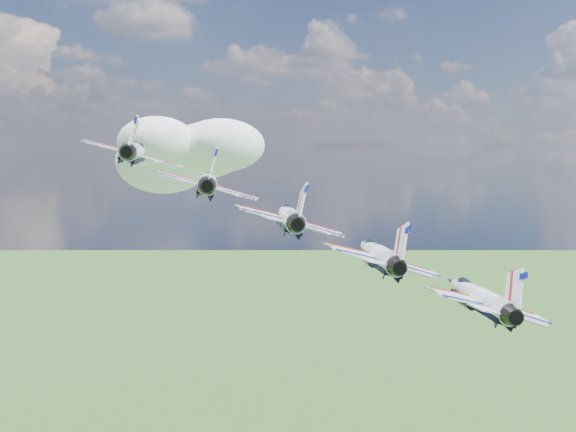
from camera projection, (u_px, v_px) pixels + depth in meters
name	position (u px, v px, depth m)	size (l,w,h in m)	color
cloud_far	(181.00, 150.00, 262.47)	(56.03, 44.02, 22.01)	white
jet_0	(135.00, 151.00, 76.12)	(10.99, 16.28, 4.86)	white
jet_1	(208.00, 182.00, 72.41)	(10.99, 16.28, 4.86)	white
jet_2	(288.00, 216.00, 68.71)	(10.99, 16.28, 4.86)	white
jet_3	(377.00, 254.00, 65.00)	(10.99, 16.28, 4.86)	white
jet_4	(477.00, 296.00, 61.30)	(10.99, 16.28, 4.86)	white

